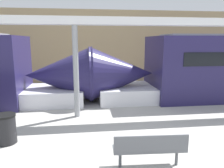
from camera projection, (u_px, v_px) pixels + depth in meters
name	position (u px, v px, depth m)	size (l,w,h in m)	color
station_wall	(104.00, 46.00, 15.43)	(56.00, 0.20, 5.00)	tan
bench_near	(150.00, 147.00, 4.93)	(1.69, 0.53, 0.85)	#4C4F54
trash_bin	(6.00, 129.00, 6.18)	(0.59, 0.59, 0.85)	black
support_column_near	(76.00, 72.00, 8.14)	(0.21, 0.21, 3.44)	gray
canopy_beam	(74.00, 21.00, 7.78)	(28.00, 0.60, 0.28)	silver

